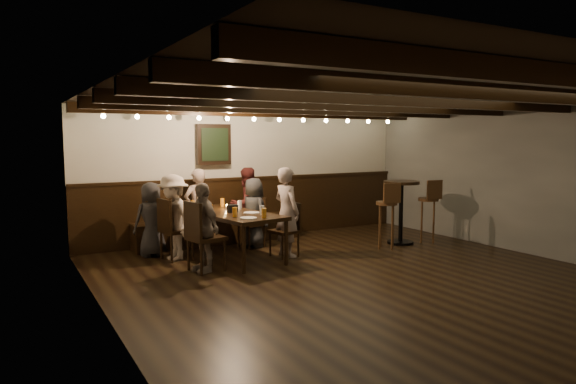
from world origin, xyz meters
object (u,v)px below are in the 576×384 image
person_left_near (173,217)px  person_bench_centre (198,208)px  person_bench_right (246,205)px  person_right_near (254,213)px  chair_left_far (205,250)px  person_bench_left (152,219)px  chair_left_near (176,241)px  chair_right_near (252,232)px  bar_stool_left (387,224)px  person_right_far (287,212)px  dining_table (231,216)px  high_top_table (401,203)px  chair_right_far (285,240)px  person_left_far (203,227)px  bar_stool_right (428,219)px

person_left_near → person_bench_centre: bearing=128.7°
person_bench_right → person_right_near: size_ratio=1.13×
chair_left_far → person_bench_left: (-0.40, 1.30, 0.29)m
chair_left_near → chair_right_near: chair_left_near is taller
person_bench_right → bar_stool_left: bearing=127.3°
chair_left_far → bar_stool_left: 3.19m
person_bench_right → person_right_far: 1.36m
dining_table → person_bench_left: bearing=135.0°
person_right_far → high_top_table: (2.24, -0.14, 0.02)m
person_bench_centre → person_left_near: (-0.64, -0.71, -0.01)m
bar_stool_left → person_bench_right: bearing=147.3°
chair_left_far → person_bench_left: bearing=-172.4°
person_left_near → bar_stool_left: (3.36, -0.99, -0.24)m
chair_right_far → person_bench_left: size_ratio=0.72×
person_left_near → person_left_far: person_left_near is taller
chair_left_far → person_right_near: person_right_near is taller
dining_table → person_bench_right: size_ratio=1.52×
chair_right_far → person_right_near: bearing=-2.0°
chair_left_far → person_left_far: (-0.03, -0.00, 0.32)m
chair_right_near → person_right_near: size_ratio=0.72×
dining_table → person_bench_centre: (-0.17, 1.04, 0.01)m
dining_table → person_bench_centre: size_ratio=1.52×
person_bench_centre → person_right_near: 0.96m
dining_table → chair_right_near: bearing=32.1°
person_bench_left → person_bench_centre: person_bench_centre is taller
person_bench_centre → person_bench_right: bearing=170.5°
bar_stool_right → person_left_near: bearing=175.5°
person_bench_left → bar_stool_left: bearing=149.1°
dining_table → chair_left_near: bearing=148.0°
person_bench_left → person_bench_centre: bearing=-170.5°
bar_stool_left → bar_stool_right: bearing=13.5°
person_bench_centre → dining_table: bearing=90.0°
person_left_far → high_top_table: (3.72, 0.10, 0.11)m
person_right_far → high_top_table: size_ratio=1.27×
chair_left_far → chair_right_far: bearing=90.0°
chair_right_far → person_bench_right: 1.42m
person_bench_left → high_top_table: bearing=154.2°
bar_stool_left → chair_right_far: bearing=179.6°
chair_right_near → bar_stool_right: 3.15m
chair_right_far → bar_stool_right: 2.79m
chair_right_far → bar_stool_left: 1.81m
chair_left_near → person_left_far: size_ratio=0.76×
person_right_near → high_top_table: bearing=-122.8°
person_bench_right → person_right_near: bearing=71.6°
chair_left_far → person_left_near: 0.97m
person_bench_right → bar_stool_right: bearing=140.1°
chair_right_far → person_left_far: bearing=90.0°
bar_stool_left → chair_left_near: bearing=173.9°
person_right_near → chair_left_near: bearing=90.0°
chair_left_far → chair_right_far: chair_left_far is taller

